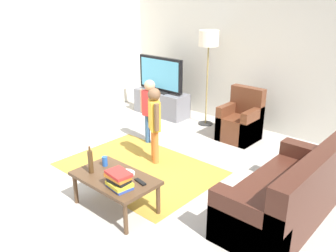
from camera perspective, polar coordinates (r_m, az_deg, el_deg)
ground at (r=4.87m, az=-4.77°, el=-9.06°), size 7.80×7.80×0.00m
wall_back at (r=6.73m, az=14.02°, el=11.05°), size 6.00×0.12×2.70m
wall_left at (r=6.83m, az=-23.10°, el=10.16°), size 0.12×6.00×2.70m
area_rug at (r=5.23m, az=-4.68°, el=-6.78°), size 2.20×1.60×0.01m
tv_stand at (r=7.38m, az=-1.08°, el=3.66°), size 1.20×0.44×0.50m
tv at (r=7.22m, az=-1.23°, el=8.22°), size 1.10×0.28×0.71m
couch at (r=4.22m, az=19.13°, el=-10.76°), size 0.80×1.80×0.86m
armchair at (r=6.26m, az=11.68°, el=0.53°), size 0.60×0.60×0.90m
floor_lamp at (r=6.58m, az=6.55°, el=13.03°), size 0.36×0.36×1.78m
child_near_tv at (r=5.83m, az=-2.91°, el=3.23°), size 0.36×0.18×1.10m
child_center at (r=5.16m, az=-2.20°, el=1.20°), size 0.33×0.25×1.15m
coffee_table at (r=4.20m, az=-8.52°, el=-8.63°), size 1.00×0.60×0.42m
book_stack at (r=3.91m, az=-7.90°, el=-8.60°), size 0.31×0.24×0.19m
bottle at (r=4.24m, az=-12.35°, el=-5.61°), size 0.06×0.06×0.34m
tv_remote at (r=4.01m, az=-4.48°, el=-8.95°), size 0.18×0.08×0.02m
soda_can at (r=4.41m, az=-10.13°, el=-5.61°), size 0.07×0.07×0.12m
plate at (r=4.20m, az=-6.86°, el=-7.62°), size 0.22×0.22×0.02m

